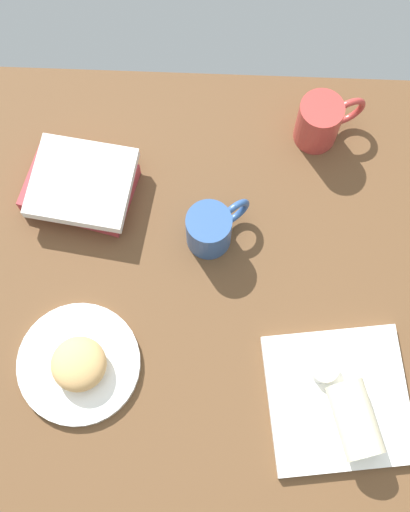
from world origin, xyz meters
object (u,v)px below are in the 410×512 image
at_px(round_plate, 79,364).
at_px(book_stack, 81,186).
at_px(scone_pastry, 79,364).
at_px(breakfast_wrap, 355,420).
at_px(square_plate, 338,399).
at_px(coffee_mug, 211,228).
at_px(sauce_cup, 325,369).
at_px(second_mug, 321,121).

relative_size(round_plate, book_stack, 0.97).
xyz_separation_m(scone_pastry, breakfast_wrap, (-0.45, 0.07, 0.01)).
bearing_deg(round_plate, breakfast_wrap, 170.18).
height_order(square_plate, coffee_mug, coffee_mug).
height_order(square_plate, sauce_cup, sauce_cup).
bearing_deg(sauce_cup, book_stack, -35.81).
bearing_deg(sauce_cup, breakfast_wrap, 118.62).
xyz_separation_m(square_plate, sauce_cup, (0.02, -0.05, 0.02)).
bearing_deg(square_plate, coffee_mug, -51.64).
height_order(sauce_cup, book_stack, book_stack).
bearing_deg(coffee_mug, sauce_cup, 130.01).
height_order(round_plate, sauce_cup, sauce_cup).
relative_size(square_plate, book_stack, 1.08).
bearing_deg(book_stack, scone_pastry, 95.07).
bearing_deg(round_plate, second_mug, -132.05).
xyz_separation_m(square_plate, book_stack, (0.45, -0.35, 0.02)).
bearing_deg(second_mug, round_plate, 47.95).
height_order(square_plate, book_stack, book_stack).
distance_m(scone_pastry, book_stack, 0.32).
height_order(scone_pastry, breakfast_wrap, breakfast_wrap).
distance_m(scone_pastry, square_plate, 0.43).
bearing_deg(square_plate, round_plate, -5.56).
distance_m(breakfast_wrap, coffee_mug, 0.39).
distance_m(sauce_cup, breakfast_wrap, 0.09).
bearing_deg(sauce_cup, scone_pastry, 1.26).
distance_m(round_plate, book_stack, 0.31).
bearing_deg(coffee_mug, square_plate, 128.36).
relative_size(breakfast_wrap, second_mug, 0.93).
relative_size(round_plate, square_plate, 0.90).
distance_m(square_plate, coffee_mug, 0.36).
height_order(sauce_cup, breakfast_wrap, breakfast_wrap).
bearing_deg(sauce_cup, round_plate, 0.44).
relative_size(round_plate, breakfast_wrap, 1.75).
relative_size(sauce_cup, coffee_mug, 0.41).
height_order(sauce_cup, coffee_mug, coffee_mug).
bearing_deg(second_mug, breakfast_wrap, 95.31).
distance_m(book_stack, second_mug, 0.45).
distance_m(round_plate, sauce_cup, 0.41).
bearing_deg(book_stack, sauce_cup, 144.19).
xyz_separation_m(sauce_cup, coffee_mug, (0.19, -0.23, 0.02)).
bearing_deg(coffee_mug, round_plate, 47.99).
bearing_deg(second_mug, scone_pastry, 48.71).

